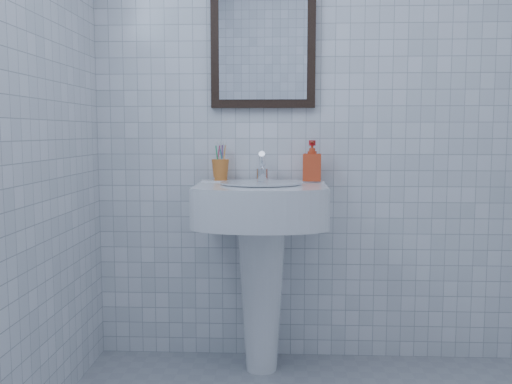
{
  "coord_description": "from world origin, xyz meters",
  "views": [
    {
      "loc": [
        -0.18,
        -1.6,
        1.13
      ],
      "look_at": [
        -0.3,
        0.86,
        0.87
      ],
      "focal_mm": 40.0,
      "sensor_mm": 36.0,
      "label": 1
    }
  ],
  "objects": [
    {
      "name": "faucet",
      "position": [
        -0.28,
        1.09,
        0.95
      ],
      "size": [
        0.06,
        0.12,
        0.14
      ],
      "color": "white",
      "rests_on": "washbasin"
    },
    {
      "name": "soap_dispenser",
      "position": [
        -0.04,
        1.1,
        0.99
      ],
      "size": [
        0.09,
        0.09,
        0.19
      ],
      "primitive_type": "imported",
      "rotation": [
        0.0,
        0.0,
        -0.07
      ],
      "color": "red",
      "rests_on": "washbasin"
    },
    {
      "name": "wall_mirror",
      "position": [
        -0.28,
        1.18,
        1.55
      ],
      "size": [
        0.5,
        0.04,
        0.62
      ],
      "color": "black",
      "rests_on": "wall_back"
    },
    {
      "name": "toothbrush_cup",
      "position": [
        -0.48,
        1.12,
        0.94
      ],
      "size": [
        0.1,
        0.1,
        0.1
      ],
      "primitive_type": null,
      "rotation": [
        0.0,
        0.0,
        -0.23
      ],
      "color": "orange",
      "rests_on": "washbasin"
    },
    {
      "name": "washbasin",
      "position": [
        -0.28,
        0.99,
        0.61
      ],
      "size": [
        0.59,
        0.43,
        0.9
      ],
      "color": "white",
      "rests_on": "ground"
    },
    {
      "name": "wall_back",
      "position": [
        0.0,
        1.2,
        1.25
      ],
      "size": [
        2.2,
        0.02,
        2.5
      ],
      "primitive_type": "cube",
      "color": "white",
      "rests_on": "ground"
    }
  ]
}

